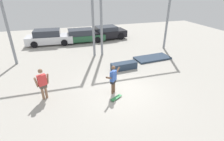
% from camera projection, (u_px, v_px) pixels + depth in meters
% --- Properties ---
extents(ground_plane, '(36.00, 36.00, 0.00)m').
position_uv_depth(ground_plane, '(122.00, 91.00, 9.95)').
color(ground_plane, '#B2ADA3').
extents(skateboarder, '(1.11, 1.07, 1.65)m').
position_uv_depth(skateboarder, '(113.00, 78.00, 9.40)').
color(skateboarder, brown).
rests_on(skateboarder, ground_plane).
extents(skateboard, '(0.74, 0.57, 0.08)m').
position_uv_depth(skateboard, '(116.00, 98.00, 9.24)').
color(skateboard, '#338C4C').
rests_on(skateboard, ground_plane).
extents(grind_box, '(1.91, 0.77, 0.50)m').
position_uv_depth(grind_box, '(124.00, 66.00, 12.46)').
color(grind_box, '#28384C').
rests_on(grind_box, ground_plane).
extents(manual_pad, '(2.99, 1.59, 0.14)m').
position_uv_depth(manual_pad, '(152.00, 58.00, 14.31)').
color(manual_pad, '#28384C').
rests_on(manual_pad, ground_plane).
extents(canopy_support_left, '(6.29, 0.20, 6.14)m').
position_uv_depth(canopy_support_left, '(51.00, 11.00, 12.57)').
color(canopy_support_left, gray).
rests_on(canopy_support_left, ground_plane).
extents(canopy_support_right, '(6.29, 0.20, 6.14)m').
position_uv_depth(canopy_support_right, '(137.00, 8.00, 14.34)').
color(canopy_support_right, gray).
rests_on(canopy_support_right, ground_plane).
extents(parked_car_white, '(4.64, 2.14, 1.50)m').
position_uv_depth(parked_car_white, '(49.00, 37.00, 17.59)').
color(parked_car_white, white).
rests_on(parked_car_white, ground_plane).
extents(parked_car_green, '(4.61, 2.00, 1.33)m').
position_uv_depth(parked_car_green, '(82.00, 36.00, 18.47)').
color(parked_car_green, '#28603D').
rests_on(parked_car_green, ground_plane).
extents(parked_car_black, '(4.17, 2.30, 1.40)m').
position_uv_depth(parked_car_black, '(107.00, 33.00, 19.49)').
color(parked_car_black, black).
rests_on(parked_car_black, ground_plane).
extents(bystander, '(0.73, 0.41, 1.72)m').
position_uv_depth(bystander, '(42.00, 83.00, 8.89)').
color(bystander, '#8C664C').
rests_on(bystander, ground_plane).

